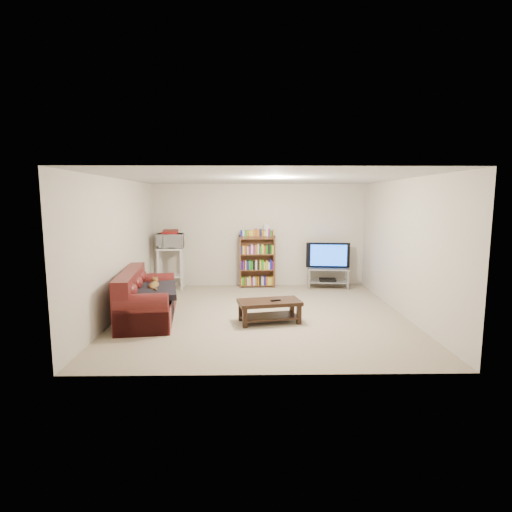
{
  "coord_description": "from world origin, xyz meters",
  "views": [
    {
      "loc": [
        -0.22,
        -6.93,
        2.03
      ],
      "look_at": [
        -0.1,
        0.4,
        1.0
      ],
      "focal_mm": 28.0,
      "sensor_mm": 36.0,
      "label": 1
    }
  ],
  "objects_px": {
    "tv_stand": "(328,274)",
    "coffee_table": "(269,307)",
    "sofa": "(144,302)",
    "bookshelf": "(257,261)"
  },
  "relations": [
    {
      "from": "coffee_table",
      "to": "tv_stand",
      "type": "height_order",
      "value": "tv_stand"
    },
    {
      "from": "sofa",
      "to": "coffee_table",
      "type": "relative_size",
      "value": 1.85
    },
    {
      "from": "sofa",
      "to": "bookshelf",
      "type": "distance_m",
      "value": 3.23
    },
    {
      "from": "tv_stand",
      "to": "bookshelf",
      "type": "relative_size",
      "value": 0.81
    },
    {
      "from": "sofa",
      "to": "bookshelf",
      "type": "height_order",
      "value": "bookshelf"
    },
    {
      "from": "sofa",
      "to": "tv_stand",
      "type": "relative_size",
      "value": 2.1
    },
    {
      "from": "tv_stand",
      "to": "bookshelf",
      "type": "distance_m",
      "value": 1.68
    },
    {
      "from": "sofa",
      "to": "coffee_table",
      "type": "distance_m",
      "value": 2.17
    },
    {
      "from": "tv_stand",
      "to": "coffee_table",
      "type": "bearing_deg",
      "value": -113.89
    },
    {
      "from": "coffee_table",
      "to": "bookshelf",
      "type": "distance_m",
      "value": 2.8
    }
  ]
}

